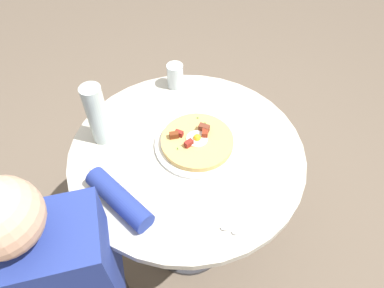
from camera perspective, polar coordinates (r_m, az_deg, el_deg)
ground_plane at (r=1.91m, az=-0.59°, el=-15.32°), size 6.00×6.00×0.00m
dining_table at (r=1.41m, az=-0.78°, el=-5.56°), size 0.86×0.86×0.75m
pizza_plate at (r=1.27m, az=0.85°, el=-0.02°), size 0.31×0.31×0.01m
breakfast_pizza at (r=1.26m, az=0.83°, el=0.56°), size 0.26×0.26×0.05m
bread_plate at (r=1.24m, az=-12.68°, el=-3.46°), size 0.16×0.16×0.01m
napkin at (r=1.13m, az=7.41°, el=-10.44°), size 0.21×0.22×0.00m
fork at (r=1.13m, az=6.55°, el=-10.05°), size 0.12×0.15×0.00m
knife at (r=1.13m, az=8.32°, el=-10.61°), size 0.12×0.15×0.00m
water_glass at (r=1.48m, az=-2.78°, el=11.12°), size 0.07×0.07×0.11m
water_bottle at (r=1.26m, az=-15.29°, el=4.63°), size 0.07×0.07×0.24m
salt_shaker at (r=1.39m, az=-14.91°, el=4.76°), size 0.03×0.03×0.06m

